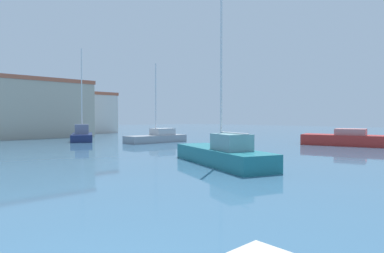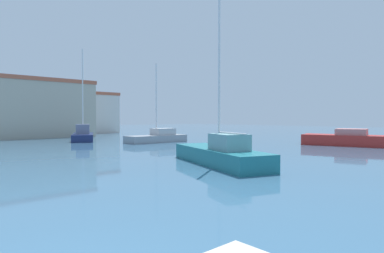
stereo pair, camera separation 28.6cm
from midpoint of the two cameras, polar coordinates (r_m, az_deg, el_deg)
The scene contains 7 objects.
water at distance 28.57m, azimuth -8.69°, elevation -3.63°, with size 160.00×160.00×0.00m, color #38607F.
sailboat_navy_distant_east at distance 38.23m, azimuth -19.12°, elevation -1.46°, with size 4.80×7.05×10.34m.
sailboat_grey_outer_mooring at distance 34.17m, azimuth -6.43°, elevation -1.87°, with size 6.64×2.33×8.28m.
motorboat_red_center_channel at distance 33.07m, azimuth 25.98°, elevation -2.03°, with size 4.75×8.69×1.56m.
sailboat_teal_behind_lamppost at distance 17.74m, azimuth 4.96°, elevation -4.80°, with size 4.52×8.09×9.85m.
yacht_club at distance 48.77m, azimuth -25.71°, elevation 2.89°, with size 12.07×9.48×7.68m.
waterfront_apartments at distance 57.18m, azimuth -19.68°, elevation 2.32°, with size 11.28×7.13×6.87m.
Camera 1 is at (-0.91, -3.57, 2.55)m, focal length 30.08 mm.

